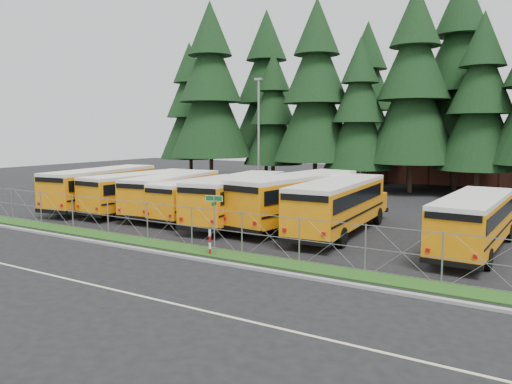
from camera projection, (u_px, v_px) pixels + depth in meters
The scene contains 27 objects.
ground at pixel (220, 244), 25.41m from camera, with size 120.00×120.00×0.00m, color black.
curb at pixel (180, 256), 22.78m from camera, with size 50.00×0.25×0.12m, color gray.
grass_verge at pixel (199, 250), 23.97m from camera, with size 50.00×1.40×0.06m, color #184012.
road_lane_line at pixel (95, 285), 18.63m from camera, with size 50.00×0.12×0.01m, color beige.
chainlink_fence at pixel (208, 228), 24.44m from camera, with size 44.00×0.10×2.00m, color gray, non-canonical shape.
brick_building at pixel (471, 155), 55.85m from camera, with size 22.00×10.00×6.00m, color brown.
bus_0 at pixel (105, 189), 36.82m from camera, with size 2.70×11.42×2.99m, color orange, non-canonical shape.
bus_1 at pixel (145, 193), 35.31m from camera, with size 2.53×10.71×2.81m, color orange, non-canonical shape.
bus_2 at pixel (176, 194), 34.50m from camera, with size 2.50×10.61×2.78m, color orange, non-canonical shape.
bus_3 at pixel (206, 199), 32.89m from camera, with size 2.34×9.93×2.60m, color orange, non-canonical shape.
bus_4 at pixel (240, 200), 31.15m from camera, with size 2.67×11.30×2.96m, color orange, non-canonical shape.
bus_5 at pixel (299, 200), 30.14m from camera, with size 2.84×12.01×3.15m, color orange, non-canonical shape.
bus_6 at pixel (340, 207), 27.94m from camera, with size 2.72×11.54×3.02m, color orange, non-canonical shape.
bus_east at pixel (475, 224), 23.60m from camera, with size 2.47×10.45×2.74m, color orange, non-canonical shape.
street_sign at pixel (214, 212), 22.84m from camera, with size 0.82×0.54×2.81m.
striped_bollard at pixel (210, 242), 23.14m from camera, with size 0.11×0.11×1.20m, color #B20C0C.
light_standard at pixel (259, 134), 42.28m from camera, with size 0.70×0.35×10.14m.
conifer_0 at pixel (190, 111), 60.24m from camera, with size 7.35×7.35×16.26m, color black, non-canonical shape.
conifer_1 at pixel (211, 93), 54.24m from camera, with size 8.86×8.86×19.58m, color black, non-canonical shape.
conifer_2 at pixel (273, 118), 54.35m from camera, with size 6.44×6.44×14.24m, color black, non-canonical shape.
conifer_3 at pixel (316, 94), 49.31m from camera, with size 8.43×8.43×18.65m, color black, non-canonical shape.
conifer_4 at pixel (359, 115), 47.08m from camera, with size 6.54×6.54×14.47m, color black, non-canonical shape.
conifer_5 at pixel (413, 90), 45.75m from camera, with size 8.57×8.57×18.94m, color black, non-canonical shape.
conifer_6 at pixel (480, 105), 43.01m from camera, with size 7.19×7.19×15.91m, color black, non-canonical shape.
conifer_10 at pixel (266, 95), 59.33m from camera, with size 8.99×8.99×19.88m, color black, non-canonical shape.
conifer_11 at pixel (366, 103), 55.07m from camera, with size 7.97×7.97×17.63m, color black, non-canonical shape.
conifer_12 at pixel (459, 82), 47.56m from camera, with size 9.43×9.43×20.85m, color black, non-canonical shape.
Camera 1 is at (14.53, -20.30, 5.75)m, focal length 35.00 mm.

